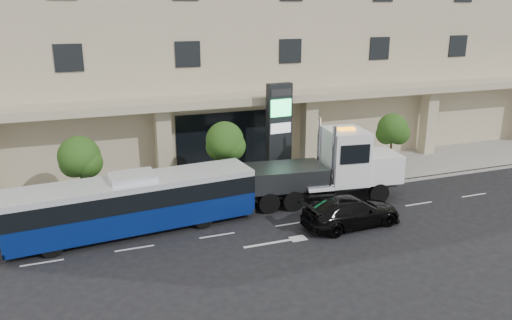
{
  "coord_description": "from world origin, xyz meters",
  "views": [
    {
      "loc": [
        -9.99,
        -23.22,
        10.7
      ],
      "look_at": [
        -0.66,
        2.0,
        2.55
      ],
      "focal_mm": 35.0,
      "sensor_mm": 36.0,
      "label": 1
    }
  ],
  "objects_px": {
    "tow_truck": "(330,168)",
    "signage_pylon": "(279,133)",
    "black_sedan": "(351,211)",
    "city_bus": "(134,203)"
  },
  "relations": [
    {
      "from": "tow_truck",
      "to": "signage_pylon",
      "type": "xyz_separation_m",
      "value": [
        -1.66,
        3.61,
        1.4
      ]
    },
    {
      "from": "tow_truck",
      "to": "black_sedan",
      "type": "height_order",
      "value": "tow_truck"
    },
    {
      "from": "city_bus",
      "to": "signage_pylon",
      "type": "distance_m",
      "value": 10.49
    },
    {
      "from": "tow_truck",
      "to": "signage_pylon",
      "type": "distance_m",
      "value": 4.21
    },
    {
      "from": "black_sedan",
      "to": "tow_truck",
      "type": "bearing_deg",
      "value": -13.66
    },
    {
      "from": "signage_pylon",
      "to": "city_bus",
      "type": "bearing_deg",
      "value": -161.18
    },
    {
      "from": "tow_truck",
      "to": "black_sedan",
      "type": "bearing_deg",
      "value": -92.96
    },
    {
      "from": "city_bus",
      "to": "tow_truck",
      "type": "distance_m",
      "value": 11.15
    },
    {
      "from": "city_bus",
      "to": "tow_truck",
      "type": "relative_size",
      "value": 1.18
    },
    {
      "from": "city_bus",
      "to": "signage_pylon",
      "type": "bearing_deg",
      "value": 18.37
    }
  ]
}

